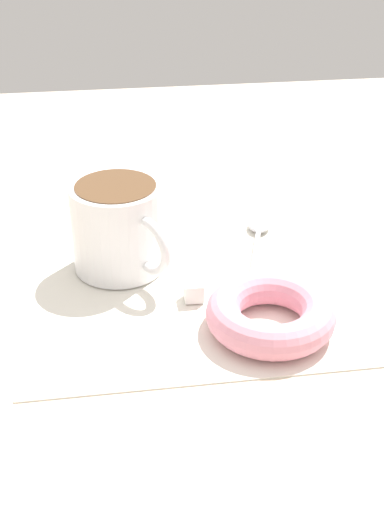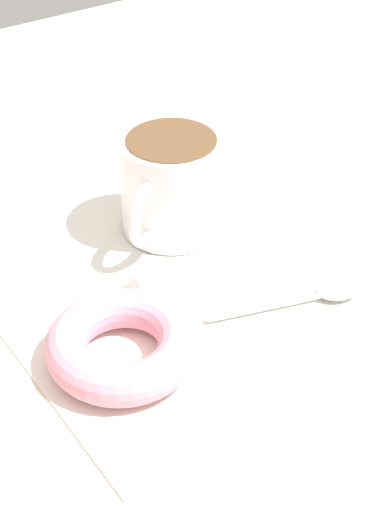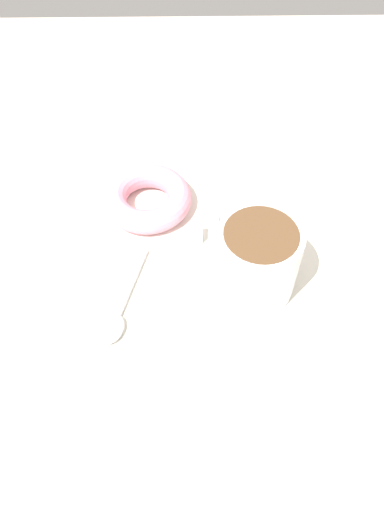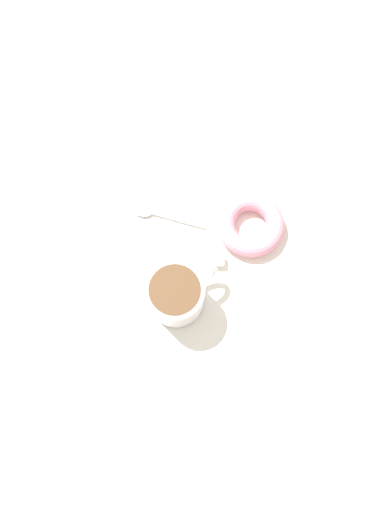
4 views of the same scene
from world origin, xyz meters
The scene contains 6 objects.
ground_plane centered at (0.00, 0.00, -1.00)cm, with size 120.00×120.00×2.00cm, color beige.
napkin centered at (-2.81, -0.69, 0.15)cm, with size 31.77×31.77×0.30cm, color white.
coffee_cup centered at (-9.53, 1.67, 4.79)cm, with size 9.01×11.14×8.68cm.
donut centered at (2.63, -10.33, 1.80)cm, with size 11.11×11.11×3.00cm, color pink.
spoon centered at (5.19, 5.99, 0.70)cm, with size 5.00×12.70×0.90cm.
sugar_cube centered at (-3.25, -5.01, 1.16)cm, with size 1.71×1.71×1.71cm, color white.
Camera 4 is at (-24.03, -0.65, 79.29)cm, focal length 35.00 mm.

